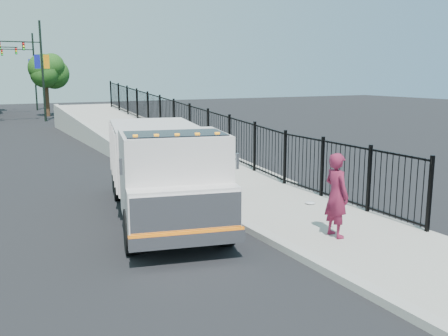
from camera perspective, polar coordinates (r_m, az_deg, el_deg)
name	(u,v)px	position (r m, az deg, el deg)	size (l,w,h in m)	color
ground	(257,235)	(12.24, 3.79, -7.61)	(120.00, 120.00, 0.00)	black
sidewalk	(376,244)	(11.87, 17.01, -8.35)	(3.55, 12.00, 0.12)	#9E998E
curb	(307,258)	(10.66, 9.50, -10.11)	(0.30, 12.00, 0.16)	#ADAAA3
ramp	(136,146)	(27.43, -10.01, 2.51)	(3.95, 24.00, 1.70)	#9E998E
iron_fence	(190,136)	(24.10, -3.92, 3.69)	(0.10, 28.00, 1.80)	black
truck	(162,165)	(13.42, -7.08, 0.37)	(4.00, 7.87, 2.58)	black
worker	(336,195)	(11.75, 12.72, -3.04)	(0.72, 0.47, 1.96)	maroon
debris	(310,203)	(14.73, 9.82, -3.93)	(0.29, 0.29, 0.07)	silver
light_pole_1	(38,67)	(43.38, -20.46, 10.76)	(3.78, 0.22, 8.00)	black
light_pole_3	(31,69)	(56.99, -21.15, 10.55)	(3.77, 0.22, 8.00)	black
tree_1	(45,73)	(48.60, -19.73, 10.23)	(2.53, 2.53, 5.27)	#382314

